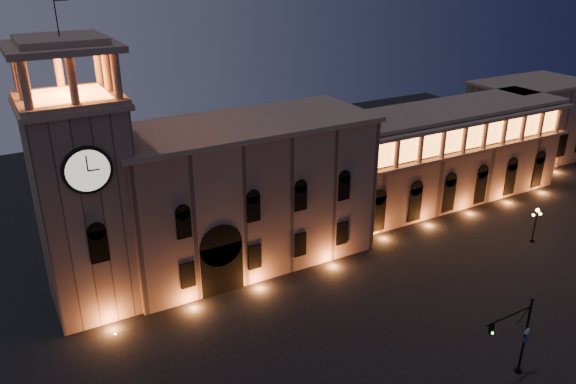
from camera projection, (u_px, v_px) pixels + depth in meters
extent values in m
plane|color=black|center=(366.00, 350.00, 54.10)|extent=(160.00, 160.00, 0.00)
cube|color=#816254|center=(246.00, 195.00, 67.50)|extent=(30.00, 12.00, 17.00)
cube|color=gray|center=(244.00, 124.00, 64.06)|extent=(30.80, 12.80, 0.60)
cube|color=black|center=(220.00, 267.00, 62.62)|extent=(5.00, 1.40, 6.00)
cylinder|color=black|center=(219.00, 243.00, 61.44)|extent=(5.00, 1.40, 5.00)
cube|color=orange|center=(221.00, 269.00, 62.54)|extent=(4.20, 0.20, 5.00)
cube|color=#816254|center=(86.00, 211.00, 57.37)|extent=(9.00, 9.00, 22.00)
cube|color=gray|center=(70.00, 103.00, 52.96)|extent=(9.80, 9.80, 0.50)
cylinder|color=black|center=(88.00, 170.00, 51.27)|extent=(4.60, 0.35, 4.60)
cylinder|color=beige|center=(88.00, 171.00, 51.15)|extent=(4.00, 0.12, 4.00)
cube|color=gray|center=(69.00, 98.00, 52.77)|extent=(9.40, 9.40, 0.50)
cube|color=orange|center=(68.00, 95.00, 52.65)|extent=(6.80, 6.80, 0.15)
cylinder|color=gray|center=(25.00, 85.00, 47.08)|extent=(0.76, 0.76, 4.20)
cylinder|color=gray|center=(72.00, 80.00, 48.80)|extent=(0.76, 0.76, 4.20)
cylinder|color=gray|center=(116.00, 76.00, 50.52)|extent=(0.76, 0.76, 4.20)
cylinder|color=gray|center=(16.00, 70.00, 53.18)|extent=(0.76, 0.76, 4.20)
cylinder|color=gray|center=(58.00, 66.00, 54.89)|extent=(0.76, 0.76, 4.20)
cylinder|color=gray|center=(98.00, 63.00, 56.61)|extent=(0.76, 0.76, 4.20)
cylinder|color=gray|center=(20.00, 77.00, 50.13)|extent=(0.76, 0.76, 4.20)
cylinder|color=gray|center=(107.00, 69.00, 53.56)|extent=(0.76, 0.76, 4.20)
cube|color=gray|center=(61.00, 46.00, 50.91)|extent=(9.80, 9.80, 0.60)
cube|color=gray|center=(60.00, 39.00, 50.67)|extent=(7.50, 7.50, 0.60)
cylinder|color=black|center=(56.00, 13.00, 49.77)|extent=(0.10, 0.10, 4.00)
cube|color=#7C5D4F|center=(444.00, 156.00, 85.05)|extent=(40.00, 10.00, 14.00)
cube|color=gray|center=(449.00, 109.00, 82.21)|extent=(40.60, 10.60, 0.50)
cube|color=gray|center=(473.00, 152.00, 79.74)|extent=(40.00, 1.20, 0.40)
cube|color=gray|center=(477.00, 122.00, 78.05)|extent=(40.00, 1.40, 0.50)
cube|color=orange|center=(472.00, 136.00, 79.32)|extent=(38.00, 0.15, 3.60)
cylinder|color=gray|center=(372.00, 158.00, 70.75)|extent=(0.70, 0.70, 4.00)
cylinder|color=gray|center=(397.00, 153.00, 72.55)|extent=(0.70, 0.70, 4.00)
cylinder|color=gray|center=(421.00, 148.00, 74.36)|extent=(0.70, 0.70, 4.00)
cylinder|color=gray|center=(443.00, 143.00, 76.17)|extent=(0.70, 0.70, 4.00)
cylinder|color=gray|center=(464.00, 139.00, 77.97)|extent=(0.70, 0.70, 4.00)
cylinder|color=gray|center=(485.00, 135.00, 79.78)|extent=(0.70, 0.70, 4.00)
cylinder|color=gray|center=(505.00, 131.00, 81.59)|extent=(0.70, 0.70, 4.00)
cylinder|color=gray|center=(523.00, 127.00, 83.39)|extent=(0.70, 0.70, 4.00)
cylinder|color=gray|center=(541.00, 123.00, 85.20)|extent=(0.70, 0.70, 4.00)
cylinder|color=gray|center=(558.00, 120.00, 87.00)|extent=(0.70, 0.70, 4.00)
cube|color=#7C5D4F|center=(527.00, 123.00, 101.60)|extent=(20.00, 12.00, 14.00)
cylinder|color=black|center=(525.00, 337.00, 49.80)|extent=(0.22, 0.22, 7.70)
cylinder|color=black|center=(518.00, 370.00, 51.24)|extent=(0.62, 0.62, 0.33)
sphere|color=black|center=(532.00, 300.00, 48.24)|extent=(0.31, 0.31, 0.31)
cylinder|color=black|center=(509.00, 316.00, 47.22)|extent=(5.50, 0.22, 0.13)
cube|color=black|center=(491.00, 329.00, 46.47)|extent=(0.34, 0.31, 0.94)
cylinder|color=#0CE53F|center=(492.00, 333.00, 46.45)|extent=(0.20, 0.09, 0.20)
cylinder|color=silver|center=(527.00, 331.00, 49.35)|extent=(0.66, 0.05, 0.66)
cylinder|color=navy|center=(526.00, 340.00, 49.69)|extent=(0.66, 0.05, 0.66)
cylinder|color=black|center=(535.00, 226.00, 73.66)|extent=(0.18, 0.18, 4.48)
cylinder|color=black|center=(532.00, 240.00, 74.47)|extent=(0.49, 0.49, 0.34)
sphere|color=#FDC765|center=(538.00, 210.00, 72.74)|extent=(0.49, 0.49, 0.49)
cylinder|color=black|center=(535.00, 215.00, 72.91)|extent=(1.11, 0.26, 0.07)
sphere|color=#FDC765|center=(533.00, 215.00, 72.81)|extent=(0.36, 0.36, 0.36)
cylinder|color=black|center=(539.00, 215.00, 73.08)|extent=(1.11, 0.26, 0.07)
sphere|color=#FDC765|center=(540.00, 214.00, 73.15)|extent=(0.36, 0.36, 0.36)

